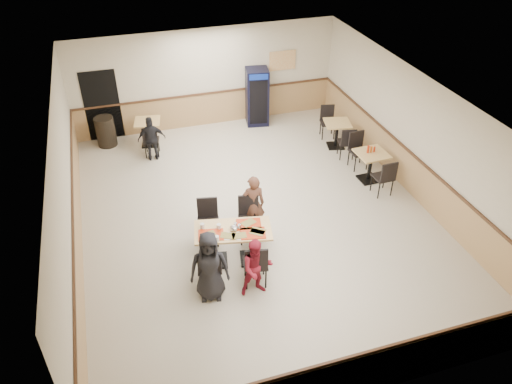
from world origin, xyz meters
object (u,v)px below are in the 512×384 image
object	(u,v)px
pepsi_cooler	(257,97)
trash_bin	(106,131)
diner_man_opposite	(253,205)
back_table	(148,129)
diner_woman_right	(257,268)
side_table_near	(371,162)
side_table_far	(337,131)
main_table	(233,240)
lone_diner	(152,139)
diner_woman_left	(209,266)

from	to	relation	value
pepsi_cooler	trash_bin	size ratio (longest dim) A/B	2.02
diner_man_opposite	back_table	bearing A→B (deg)	-64.14
pepsi_cooler	back_table	bearing A→B (deg)	-163.77
diner_man_opposite	back_table	world-z (taller)	diner_man_opposite
diner_woman_right	side_table_near	world-z (taller)	diner_woman_right
side_table_near	trash_bin	world-z (taller)	trash_bin
side_table_near	side_table_far	bearing A→B (deg)	92.22
side_table_far	back_table	size ratio (longest dim) A/B	1.04
diner_woman_right	diner_man_opposite	size ratio (longest dim) A/B	0.87
trash_bin	diner_woman_right	bearing A→B (deg)	-70.82
side_table_far	pepsi_cooler	bearing A→B (deg)	129.07
main_table	side_table_near	bearing A→B (deg)	36.52
diner_woman_right	diner_man_opposite	bearing A→B (deg)	77.31
side_table_far	main_table	bearing A→B (deg)	-137.15
pepsi_cooler	main_table	bearing A→B (deg)	-102.24
side_table_near	trash_bin	size ratio (longest dim) A/B	0.93
lone_diner	diner_woman_left	bearing A→B (deg)	96.36
pepsi_cooler	side_table_near	bearing A→B (deg)	-56.13
diner_woman_right	lone_diner	xyz separation A→B (m)	(-1.22, 5.69, 0.00)
diner_woman_left	side_table_near	xyz separation A→B (m)	(4.87, 2.77, -0.22)
side_table_far	side_table_near	bearing A→B (deg)	-87.78
side_table_far	diner_woman_right	bearing A→B (deg)	-129.14
lone_diner	side_table_near	bearing A→B (deg)	155.01
diner_woman_right	back_table	xyz separation A→B (m)	(-1.22, 6.55, -0.13)
diner_man_opposite	pepsi_cooler	size ratio (longest dim) A/B	0.83
main_table	lone_diner	size ratio (longest dim) A/B	1.31
main_table	side_table_far	xyz separation A→B (m)	(4.11, 3.82, -0.04)
main_table	lone_diner	bearing A→B (deg)	114.04
diner_woman_left	back_table	world-z (taller)	diner_woman_left
side_table_near	side_table_far	size ratio (longest dim) A/B	0.93
trash_bin	back_table	bearing A→B (deg)	-16.48
side_table_far	diner_man_opposite	bearing A→B (deg)	-138.93
lone_diner	pepsi_cooler	world-z (taller)	pepsi_cooler
side_table_near	pepsi_cooler	distance (m)	4.40
diner_woman_right	side_table_far	bearing A→B (deg)	53.19
diner_woman_right	back_table	size ratio (longest dim) A/B	1.54
diner_woman_left	main_table	bearing A→B (deg)	62.10
diner_woman_left	pepsi_cooler	bearing A→B (deg)	77.24
main_table	trash_bin	distance (m)	6.30
lone_diner	side_table_far	xyz separation A→B (m)	(5.14, -0.87, -0.13)
diner_woman_left	side_table_near	world-z (taller)	diner_woman_left
lone_diner	trash_bin	bearing A→B (deg)	-43.01
side_table_far	back_table	distance (m)	5.43
diner_woman_right	pepsi_cooler	xyz separation A→B (m)	(2.20, 6.95, 0.24)
lone_diner	back_table	xyz separation A→B (m)	(0.00, 0.87, -0.13)
diner_woman_left	lone_diner	xyz separation A→B (m)	(-0.35, 5.51, -0.12)
diner_woman_left	side_table_far	distance (m)	6.68
side_table_far	trash_bin	bearing A→B (deg)	161.78
side_table_near	trash_bin	bearing A→B (deg)	148.26
diner_man_opposite	side_table_far	bearing A→B (deg)	-132.97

